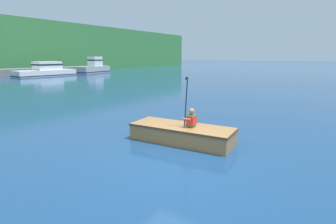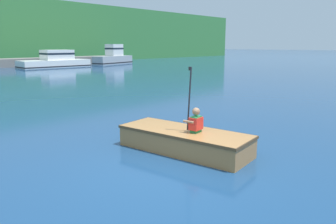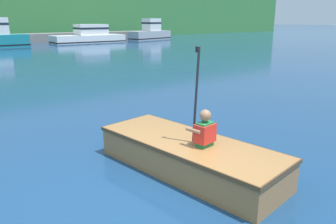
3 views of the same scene
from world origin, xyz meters
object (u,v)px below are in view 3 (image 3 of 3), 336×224
object	(u,v)px
moored_boat_dock_center_near	(150,32)
person_paddler	(204,129)
moored_boat_dock_east_inner	(89,36)
rowboat_foreground	(186,153)

from	to	relation	value
moored_boat_dock_center_near	person_paddler	world-z (taller)	moored_boat_dock_center_near
moored_boat_dock_east_inner	moored_boat_dock_center_near	bearing A→B (deg)	1.73
moored_boat_dock_east_inner	person_paddler	world-z (taller)	person_paddler
moored_boat_dock_center_near	rowboat_foreground	xyz separation A→B (m)	(-20.77, -28.69, -0.57)
rowboat_foreground	moored_boat_dock_east_inner	bearing A→B (deg)	66.01
moored_boat_dock_center_near	rowboat_foreground	size ratio (longest dim) A/B	1.89
moored_boat_dock_center_near	rowboat_foreground	world-z (taller)	moored_boat_dock_center_near
person_paddler	moored_boat_dock_east_inner	bearing A→B (deg)	66.31
moored_boat_dock_center_near	person_paddler	distance (m)	35.67
moored_boat_dock_east_inner	person_paddler	size ratio (longest dim) A/B	5.24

